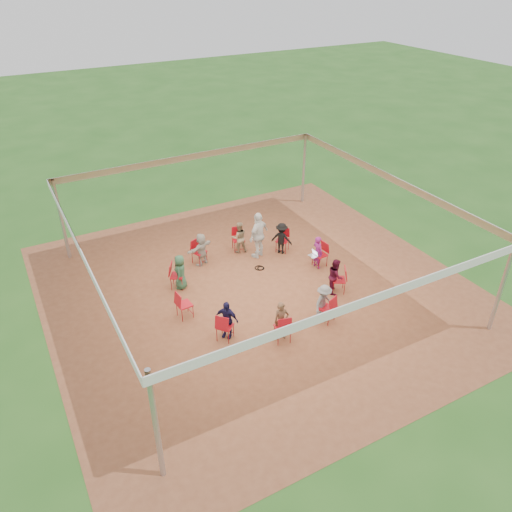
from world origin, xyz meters
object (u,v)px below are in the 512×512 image
chair_7 (282,328)px  person_seated_0 (318,252)px  person_seated_2 (239,237)px  laptop (314,254)px  chair_4 (177,276)px  chair_5 (184,305)px  person_seated_7 (324,303)px  chair_9 (339,280)px  chair_3 (199,252)px  person_seated_4 (180,272)px  person_seated_1 (282,238)px  person_seated_5 (226,319)px  chair_0 (320,255)px  chair_8 (327,308)px  person_seated_8 (335,276)px  chair_6 (225,326)px  person_seated_3 (201,249)px  person_seated_6 (281,321)px  chair_1 (282,240)px  chair_2 (238,239)px  standing_person (259,235)px  cable_coil (260,268)px

chair_7 → person_seated_0: bearing=55.0°
person_seated_2 → laptop: size_ratio=3.75×
chair_4 → chair_7: bearing=54.0°
chair_5 → person_seated_2: 4.13m
chair_5 → person_seated_7: size_ratio=0.75×
chair_4 → chair_9: same height
chair_9 → chair_3: bearing=72.0°
person_seated_4 → person_seated_1: bearing=126.0°
chair_5 → person_seated_5: person_seated_5 is taller
chair_3 → person_seated_2: (1.58, 0.02, 0.15)m
laptop → chair_0: bearing=-90.0°
chair_4 → chair_8: (3.25, -3.76, 0.00)m
chair_8 → person_seated_8: size_ratio=0.75×
chair_9 → person_seated_4: size_ratio=0.75×
chair_6 → person_seated_5: (0.09, 0.08, 0.15)m
person_seated_3 → person_seated_6: same height
chair_9 → person_seated_3: bearing=72.4°
chair_4 → person_seated_1: 4.13m
chair_0 → chair_6: size_ratio=1.00×
chair_7 → person_seated_6: 0.19m
chair_4 → laptop: (4.56, -1.15, 0.12)m
chair_1 → person_seated_5: bearing=90.0°
chair_3 → person_seated_6: size_ratio=0.75×
chair_8 → person_seated_6: (-1.58, -0.02, 0.15)m
chair_6 → person_seated_1: bearing=90.0°
chair_4 → person_seated_4: person_seated_4 is taller
person_seated_0 → person_seated_6: (-3.05, -2.64, 0.00)m
chair_1 → chair_5: size_ratio=1.00×
chair_7 → person_seated_7: person_seated_7 is taller
chair_0 → chair_2: bearing=36.0°
chair_2 → person_seated_1: size_ratio=0.75×
chair_8 → chair_5: bearing=126.0°
chair_5 → person_seated_1: (4.49, 1.85, 0.15)m
person_seated_6 → standing_person: size_ratio=0.69×
person_seated_1 → person_seated_0: bearing=162.0°
person_seated_3 → person_seated_7: (1.94, -4.59, 0.00)m
person_seated_5 → laptop: 4.59m
cable_coil → person_seated_4: bearing=175.3°
chair_6 → person_seated_3: 4.13m
person_seated_6 → cable_coil: 3.74m
person_seated_0 → person_seated_8: same height
chair_4 → chair_6: (0.26, -3.06, 0.00)m
chair_4 → person_seated_2: 3.01m
person_seated_8 → laptop: (0.18, 1.49, -0.04)m
person_seated_4 → chair_6: bearing=34.1°
chair_0 → person_seated_8: bearing=157.9°
person_seated_2 → standing_person: bearing=140.8°
person_seated_2 → chair_7: bearing=90.0°
person_seated_3 → chair_8: bearing=90.0°
chair_2 → chair_3: size_ratio=1.00×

